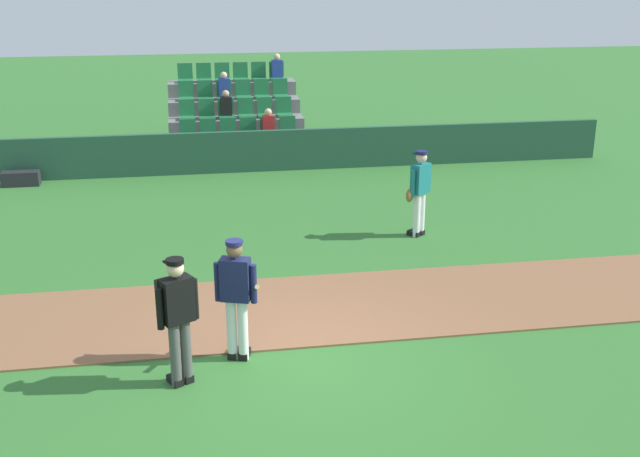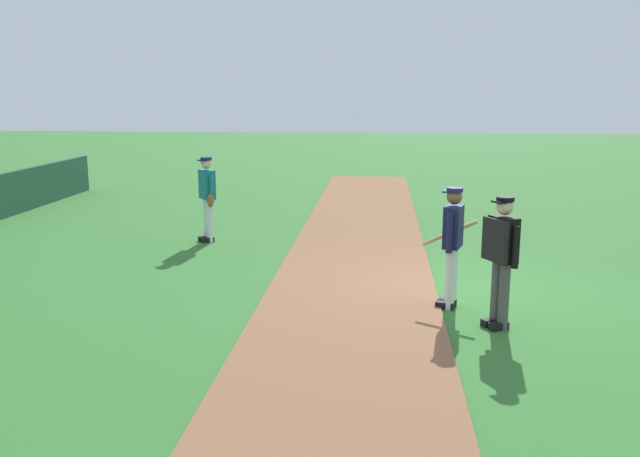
{
  "view_description": "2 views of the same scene",
  "coord_description": "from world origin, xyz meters",
  "px_view_note": "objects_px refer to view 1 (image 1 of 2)",
  "views": [
    {
      "loc": [
        -1.24,
        -9.39,
        5.22
      ],
      "look_at": [
        0.76,
        2.57,
        1.07
      ],
      "focal_mm": 43.32,
      "sensor_mm": 36.0,
      "label": 1
    },
    {
      "loc": [
        -10.18,
        1.32,
        3.09
      ],
      "look_at": [
        -0.03,
        2.25,
        0.98
      ],
      "focal_mm": 37.43,
      "sensor_mm": 36.0,
      "label": 2
    }
  ],
  "objects_px": {
    "equipment_bag": "(21,179)",
    "batter_navy_jersey": "(237,295)",
    "umpire_home_plate": "(177,314)",
    "runner_teal_jersey": "(419,190)"
  },
  "relations": [
    {
      "from": "equipment_bag",
      "to": "batter_navy_jersey",
      "type": "bearing_deg",
      "value": -64.25
    },
    {
      "from": "batter_navy_jersey",
      "to": "equipment_bag",
      "type": "bearing_deg",
      "value": 115.75
    },
    {
      "from": "umpire_home_plate",
      "to": "batter_navy_jersey",
      "type": "bearing_deg",
      "value": 34.7
    },
    {
      "from": "equipment_bag",
      "to": "umpire_home_plate",
      "type": "bearing_deg",
      "value": -69.11
    },
    {
      "from": "batter_navy_jersey",
      "to": "runner_teal_jersey",
      "type": "height_order",
      "value": "same"
    },
    {
      "from": "batter_navy_jersey",
      "to": "equipment_bag",
      "type": "distance_m",
      "value": 10.99
    },
    {
      "from": "runner_teal_jersey",
      "to": "equipment_bag",
      "type": "distance_m",
      "value": 10.2
    },
    {
      "from": "umpire_home_plate",
      "to": "equipment_bag",
      "type": "relative_size",
      "value": 1.96
    },
    {
      "from": "umpire_home_plate",
      "to": "runner_teal_jersey",
      "type": "distance_m",
      "value": 6.98
    },
    {
      "from": "runner_teal_jersey",
      "to": "equipment_bag",
      "type": "relative_size",
      "value": 1.96
    }
  ]
}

